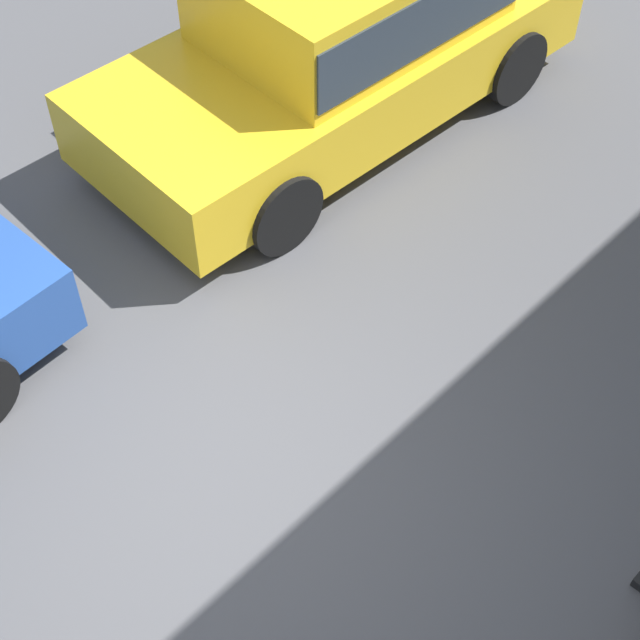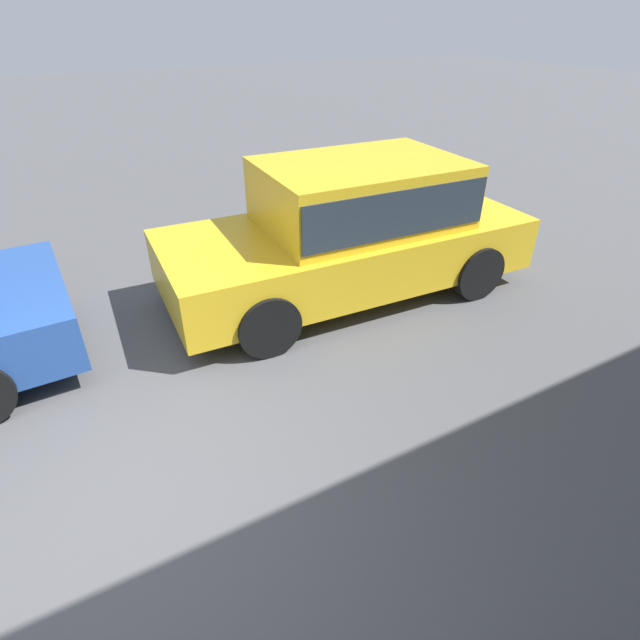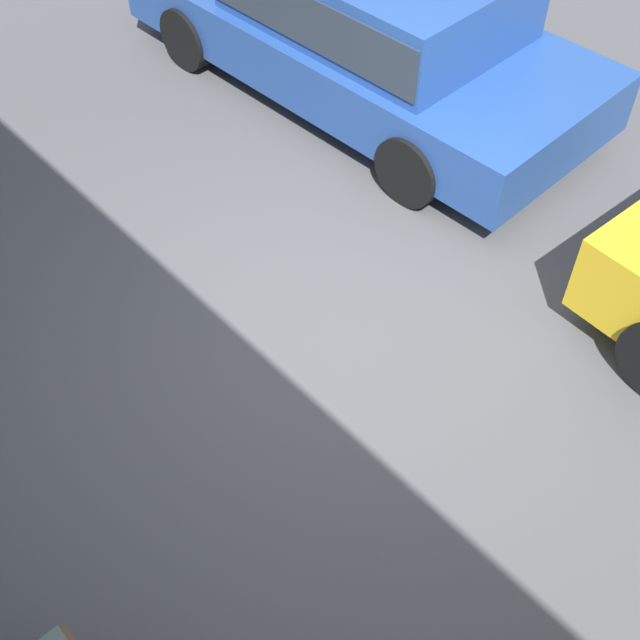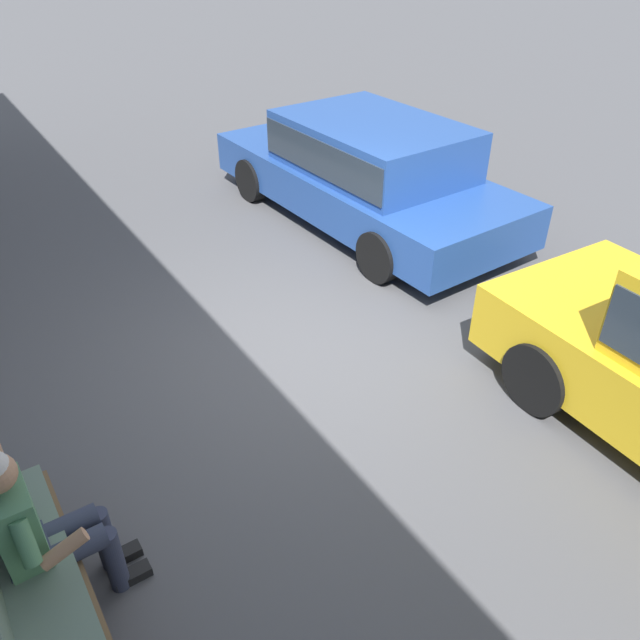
{
  "view_description": "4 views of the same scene",
  "coord_description": "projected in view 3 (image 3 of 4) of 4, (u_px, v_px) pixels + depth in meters",
  "views": [
    {
      "loc": [
        1.73,
        2.6,
        5.24
      ],
      "look_at": [
        -0.76,
        0.18,
        1.13
      ],
      "focal_mm": 55.0,
      "sensor_mm": 36.0,
      "label": 1
    },
    {
      "loc": [
        -0.27,
        2.6,
        2.94
      ],
      "look_at": [
        -1.65,
        0.1,
        1.15
      ],
      "focal_mm": 28.0,
      "sensor_mm": 36.0,
      "label": 2
    },
    {
      "loc": [
        -2.63,
        2.6,
        4.39
      ],
      "look_at": [
        -0.54,
        0.67,
        1.14
      ],
      "focal_mm": 45.0,
      "sensor_mm": 36.0,
      "label": 3
    },
    {
      "loc": [
        -4.2,
        2.6,
        3.69
      ],
      "look_at": [
        -0.8,
        0.35,
        0.94
      ],
      "focal_mm": 35.0,
      "sensor_mm": 36.0,
      "label": 4
    }
  ],
  "objects": [
    {
      "name": "ground_plane",
      "position": [
        338.0,
        335.0,
        5.73
      ],
      "size": [
        60.0,
        60.0,
        0.0
      ],
      "primitive_type": "plane",
      "color": "#4C4C4F"
    },
    {
      "name": "parked_car_mid",
      "position": [
        366.0,
        17.0,
        7.19
      ],
      "size": [
        4.72,
        2.12,
        1.4
      ],
      "color": "#23478E",
      "rests_on": "ground_plane"
    }
  ]
}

